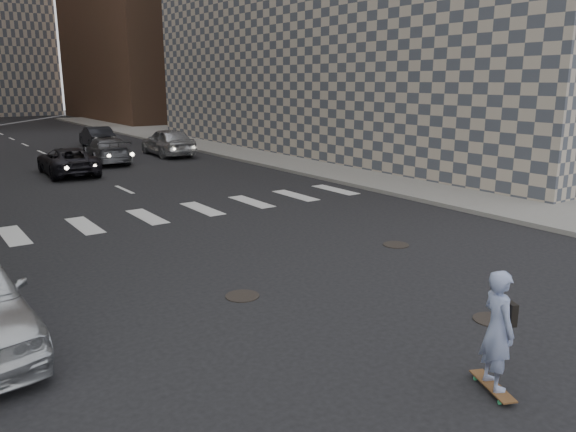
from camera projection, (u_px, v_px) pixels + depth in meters
name	position (u px, v px, depth m)	size (l,w,h in m)	color
ground	(354.00, 293.00, 11.74)	(160.00, 160.00, 0.00)	black
sidewalk_right	(315.00, 149.00, 35.73)	(13.00, 80.00, 0.15)	gray
manhole_a	(492.00, 320.00, 10.43)	(0.70, 0.70, 0.02)	black
manhole_b	(242.00, 296.00, 11.57)	(0.70, 0.70, 0.02)	black
manhole_c	(396.00, 245.00, 15.18)	(0.70, 0.70, 0.02)	black
skateboarder	(498.00, 329.00, 7.82)	(0.63, 0.93, 1.83)	brown
traffic_car_b	(107.00, 150.00, 30.12)	(1.94, 4.77, 1.38)	#57585E
traffic_car_c	(68.00, 161.00, 26.35)	(2.13, 4.63, 1.29)	black
traffic_car_d	(168.00, 142.00, 33.01)	(1.93, 4.79, 1.63)	#B0B2B7
traffic_car_e	(97.00, 137.00, 36.91)	(1.48, 4.25, 1.40)	black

